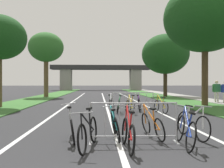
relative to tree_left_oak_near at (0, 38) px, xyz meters
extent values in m
cube|color=#386B2D|center=(0.25, 11.24, -4.37)|extent=(3.12, 58.72, 0.05)
cube|color=#386B2D|center=(13.14, 11.24, -4.37)|extent=(3.12, 58.72, 0.05)
cube|color=gray|center=(15.80, 11.24, -4.35)|extent=(2.20, 58.72, 0.08)
cube|color=silver|center=(6.69, 4.20, -4.39)|extent=(0.14, 33.97, 0.01)
cube|color=silver|center=(9.38, 4.20, -4.39)|extent=(0.14, 33.97, 0.01)
cube|color=silver|center=(4.01, 4.20, -4.39)|extent=(0.14, 33.97, 0.01)
cube|color=#2D2D30|center=(6.69, 35.74, 0.58)|extent=(21.52, 3.08, 0.92)
cube|color=gray|center=(-0.87, 35.74, -2.14)|extent=(2.36, 2.40, 4.51)
cube|color=gray|center=(14.26, 35.74, -2.14)|extent=(2.36, 2.40, 4.51)
cylinder|color=brown|center=(0.00, 0.00, -2.80)|extent=(0.27, 0.27, 3.19)
ellipsoid|color=#194719|center=(0.00, 0.00, 0.02)|extent=(3.28, 3.28, 2.78)
cylinder|color=brown|center=(0.43, 10.85, -2.36)|extent=(0.48, 0.48, 4.06)
ellipsoid|color=#2D6628|center=(0.43, 10.85, 1.09)|extent=(3.80, 3.80, 3.23)
cylinder|color=#4C3823|center=(13.39, 0.49, -2.42)|extent=(0.42, 0.42, 3.94)
ellipsoid|color=#194719|center=(13.39, 0.49, 1.62)|extent=(5.55, 5.55, 4.72)
cylinder|color=#3D2D1E|center=(13.71, 10.92, -2.97)|extent=(0.44, 0.44, 2.85)
ellipsoid|color=#194719|center=(13.71, 10.92, 0.44)|extent=(5.29, 5.29, 4.49)
cylinder|color=#ADADB2|center=(5.98, -8.94, -3.87)|extent=(0.04, 0.04, 1.05)
cube|color=#ADADB2|center=(5.98, -8.94, -4.38)|extent=(0.07, 0.44, 0.03)
cylinder|color=#ADADB2|center=(8.18, -9.00, -3.87)|extent=(0.04, 0.04, 1.05)
cube|color=#ADADB2|center=(8.18, -9.00, -4.38)|extent=(0.07, 0.44, 0.03)
cylinder|color=#ADADB2|center=(7.08, -8.97, -3.36)|extent=(2.20, 0.10, 0.04)
cylinder|color=#ADADB2|center=(7.08, -8.97, -4.21)|extent=(2.20, 0.10, 0.04)
cylinder|color=#ADADB2|center=(6.35, -8.95, -3.78)|extent=(0.02, 0.02, 0.87)
cylinder|color=#ADADB2|center=(6.71, -8.96, -3.78)|extent=(0.02, 0.02, 0.87)
cylinder|color=#ADADB2|center=(7.08, -8.97, -3.78)|extent=(0.02, 0.02, 0.87)
cylinder|color=#ADADB2|center=(7.45, -8.98, -3.78)|extent=(0.02, 0.02, 0.87)
cylinder|color=#ADADB2|center=(7.81, -8.99, -3.78)|extent=(0.02, 0.02, 0.87)
cylinder|color=#ADADB2|center=(6.93, -2.45, -3.87)|extent=(0.04, 0.04, 1.05)
cube|color=#ADADB2|center=(6.93, -2.45, -4.38)|extent=(0.06, 0.44, 0.03)
cylinder|color=#ADADB2|center=(9.13, -2.46, -3.87)|extent=(0.04, 0.04, 1.05)
cube|color=#ADADB2|center=(9.13, -2.46, -4.38)|extent=(0.06, 0.44, 0.03)
cylinder|color=#ADADB2|center=(8.03, -2.45, -3.36)|extent=(2.20, 0.06, 0.04)
cylinder|color=#ADADB2|center=(8.03, -2.45, -4.21)|extent=(2.20, 0.06, 0.04)
cylinder|color=#ADADB2|center=(7.30, -2.45, -3.78)|extent=(0.02, 0.02, 0.87)
cylinder|color=#ADADB2|center=(7.66, -2.45, -3.78)|extent=(0.02, 0.02, 0.87)
cylinder|color=#ADADB2|center=(8.03, -2.45, -3.78)|extent=(0.02, 0.02, 0.87)
cylinder|color=#ADADB2|center=(8.40, -2.46, -3.78)|extent=(0.02, 0.02, 0.87)
cylinder|color=#ADADB2|center=(8.76, -2.46, -3.78)|extent=(0.02, 0.02, 0.87)
torus|color=black|center=(5.55, -9.09, -4.07)|extent=(0.23, 0.66, 0.65)
torus|color=black|center=(5.40, -8.10, -4.07)|extent=(0.23, 0.66, 0.65)
cylinder|color=#B7B7BC|center=(5.44, -8.63, -3.76)|extent=(0.27, 0.96, 0.66)
cylinder|color=#B7B7BC|center=(5.47, -8.82, -3.79)|extent=(0.13, 0.13, 0.65)
cylinder|color=#B7B7BC|center=(5.53, -8.93, -4.09)|extent=(0.07, 0.33, 0.08)
cylinder|color=#B7B7BC|center=(5.36, -8.13, -3.76)|extent=(0.12, 0.11, 0.63)
cube|color=black|center=(5.43, -8.86, -3.47)|extent=(0.14, 0.25, 0.06)
cylinder|color=#99999E|center=(5.32, -8.16, -3.45)|extent=(0.42, 0.09, 0.08)
torus|color=black|center=(7.84, -3.54, -4.08)|extent=(0.24, 0.65, 0.63)
torus|color=black|center=(7.70, -2.52, -4.08)|extent=(0.24, 0.65, 0.63)
cylinder|color=gold|center=(7.83, -3.05, -3.77)|extent=(0.06, 1.01, 0.64)
cylinder|color=gold|center=(7.85, -3.24, -3.80)|extent=(0.17, 0.10, 0.66)
cylinder|color=gold|center=(7.81, -3.38, -4.10)|extent=(0.08, 0.33, 0.07)
cylinder|color=gold|center=(7.76, -2.54, -3.77)|extent=(0.15, 0.08, 0.61)
cube|color=black|center=(7.91, -3.27, -3.47)|extent=(0.14, 0.25, 0.07)
cylinder|color=#99999E|center=(7.81, -2.56, -3.47)|extent=(0.49, 0.09, 0.11)
torus|color=black|center=(8.35, -2.50, -4.05)|extent=(0.28, 0.70, 0.68)
torus|color=black|center=(8.56, -1.54, -4.05)|extent=(0.28, 0.70, 0.68)
cylinder|color=#662884|center=(8.41, -2.03, -3.74)|extent=(0.16, 0.96, 0.66)
cylinder|color=#662884|center=(8.38, -2.22, -3.81)|extent=(0.14, 0.10, 0.59)
cylinder|color=#662884|center=(8.38, -2.35, -4.08)|extent=(0.10, 0.32, 0.08)
cylinder|color=#662884|center=(8.52, -1.55, -3.74)|extent=(0.13, 0.07, 0.63)
cube|color=black|center=(8.33, -2.25, -3.52)|extent=(0.16, 0.26, 0.06)
cylinder|color=#99999E|center=(8.47, -1.57, -3.43)|extent=(0.44, 0.12, 0.09)
torus|color=black|center=(8.73, -8.01, -4.05)|extent=(0.21, 0.70, 0.69)
torus|color=black|center=(8.89, -8.97, -4.05)|extent=(0.21, 0.70, 0.69)
cylinder|color=silver|center=(8.83, -8.46, -3.76)|extent=(0.24, 0.93, 0.62)
cylinder|color=silver|center=(8.80, -8.28, -3.81)|extent=(0.09, 0.12, 0.58)
cylinder|color=silver|center=(8.75, -8.16, -4.07)|extent=(0.07, 0.32, 0.08)
cylinder|color=silver|center=(8.91, -8.94, -3.76)|extent=(0.09, 0.10, 0.59)
cube|color=black|center=(8.82, -8.24, -3.52)|extent=(0.14, 0.25, 0.06)
cylinder|color=#99999E|center=(8.93, -8.91, -3.47)|extent=(0.50, 0.11, 0.07)
torus|color=black|center=(8.22, -9.85, -4.04)|extent=(0.25, 0.71, 0.69)
torus|color=black|center=(8.35, -8.83, -4.04)|extent=(0.25, 0.71, 0.69)
cylinder|color=#1E389E|center=(8.33, -9.37, -3.75)|extent=(0.28, 0.98, 0.62)
cylinder|color=#1E389E|center=(8.29, -9.56, -3.82)|extent=(0.14, 0.13, 0.55)
cylinder|color=#1E389E|center=(8.23, -9.68, -4.07)|extent=(0.06, 0.33, 0.08)
cylinder|color=#1E389E|center=(8.40, -8.86, -3.75)|extent=(0.14, 0.11, 0.59)
cube|color=black|center=(8.34, -9.61, -3.55)|extent=(0.14, 0.25, 0.07)
cylinder|color=#99999E|center=(8.45, -8.89, -3.46)|extent=(0.45, 0.08, 0.11)
torus|color=black|center=(7.16, -3.37, -4.05)|extent=(0.22, 0.69, 0.67)
torus|color=black|center=(7.23, -2.36, -4.05)|extent=(0.22, 0.69, 0.67)
cylinder|color=#1E7238|center=(7.26, -2.89, -3.76)|extent=(0.23, 0.98, 0.63)
cylinder|color=#1E7238|center=(7.23, -3.08, -3.80)|extent=(0.16, 0.13, 0.62)
cylinder|color=#1E7238|center=(7.17, -3.21, -4.08)|extent=(0.04, 0.33, 0.08)
cylinder|color=#1E7238|center=(7.29, -2.39, -3.76)|extent=(0.16, 0.10, 0.60)
cube|color=black|center=(7.29, -3.12, -3.49)|extent=(0.12, 0.25, 0.07)
cylinder|color=#99999E|center=(7.35, -2.42, -3.46)|extent=(0.54, 0.07, 0.13)
torus|color=black|center=(7.77, -8.89, -4.08)|extent=(0.24, 0.65, 0.63)
torus|color=black|center=(7.62, -7.89, -4.08)|extent=(0.24, 0.65, 0.63)
cylinder|color=orange|center=(7.65, -8.42, -3.77)|extent=(0.29, 0.96, 0.64)
cylinder|color=orange|center=(7.69, -8.61, -3.83)|extent=(0.13, 0.13, 0.58)
cylinder|color=orange|center=(7.75, -8.73, -4.10)|extent=(0.07, 0.33, 0.07)
cylinder|color=orange|center=(7.57, -7.92, -3.77)|extent=(0.13, 0.11, 0.61)
cube|color=black|center=(7.65, -8.65, -3.55)|extent=(0.14, 0.25, 0.07)
cylinder|color=#99999E|center=(7.53, -7.96, -3.47)|extent=(0.51, 0.11, 0.11)
torus|color=black|center=(6.66, -8.94, -4.06)|extent=(0.18, 0.68, 0.67)
torus|color=black|center=(6.62, -7.94, -4.06)|extent=(0.18, 0.68, 0.67)
cylinder|color=#197A7F|center=(6.60, -8.46, -3.79)|extent=(0.17, 0.97, 0.57)
cylinder|color=#197A7F|center=(6.61, -8.66, -3.83)|extent=(0.14, 0.12, 0.56)
cylinder|color=#197A7F|center=(6.66, -8.78, -4.08)|extent=(0.03, 0.33, 0.08)
cylinder|color=#197A7F|center=(6.58, -7.96, -3.79)|extent=(0.13, 0.10, 0.54)
cube|color=black|center=(6.57, -8.69, -3.56)|extent=(0.12, 0.24, 0.07)
cylinder|color=#99999E|center=(6.53, -7.99, -3.52)|extent=(0.47, 0.05, 0.11)
torus|color=black|center=(6.88, -9.96, -4.06)|extent=(0.13, 0.67, 0.66)
torus|color=black|center=(6.84, -8.98, -4.06)|extent=(0.13, 0.67, 0.66)
cylinder|color=red|center=(6.89, -9.50, -3.74)|extent=(0.06, 0.95, 0.67)
cylinder|color=red|center=(6.89, -9.68, -3.80)|extent=(0.10, 0.12, 0.62)
cylinder|color=red|center=(6.87, -9.80, -4.09)|extent=(0.04, 0.32, 0.08)
cylinder|color=red|center=(6.87, -9.01, -3.74)|extent=(0.10, 0.09, 0.64)
cube|color=black|center=(6.92, -9.71, -3.50)|extent=(0.11, 0.24, 0.06)
cylinder|color=#99999E|center=(6.90, -9.03, -3.42)|extent=(0.50, 0.05, 0.07)
torus|color=black|center=(6.05, -8.83, -4.05)|extent=(0.23, 0.68, 0.68)
torus|color=black|center=(5.84, -9.89, -4.05)|extent=(0.23, 0.68, 0.68)
cylinder|color=black|center=(5.93, -9.33, -3.78)|extent=(0.29, 1.04, 0.59)
cylinder|color=black|center=(5.97, -9.13, -3.79)|extent=(0.08, 0.13, 0.63)
cylinder|color=black|center=(6.02, -9.00, -4.08)|extent=(0.09, 0.35, 0.08)
cylinder|color=black|center=(5.82, -9.87, -3.78)|extent=(0.08, 0.10, 0.56)
cube|color=black|center=(5.95, -9.09, -3.48)|extent=(0.15, 0.26, 0.06)
cylinder|color=#99999E|center=(5.80, -9.84, -3.50)|extent=(0.53, 0.13, 0.07)
torus|color=black|center=(6.84, -2.46, -4.05)|extent=(0.28, 0.70, 0.68)
torus|color=black|center=(7.00, -1.50, -4.05)|extent=(0.28, 0.70, 0.68)
cylinder|color=#B7B7BC|center=(6.86, -2.00, -3.76)|extent=(0.08, 0.95, 0.62)
cylinder|color=#B7B7BC|center=(6.84, -2.18, -3.80)|extent=(0.17, 0.09, 0.61)
cylinder|color=#B7B7BC|center=(6.87, -2.31, -4.08)|extent=(0.09, 0.31, 0.08)
cylinder|color=#B7B7BC|center=(6.94, -1.52, -3.76)|extent=(0.16, 0.07, 0.59)
cube|color=black|center=(6.77, -2.20, -3.50)|extent=(0.15, 0.25, 0.07)
cylinder|color=#99999E|center=(6.88, -1.53, -3.47)|extent=(0.45, 0.10, 0.11)
torus|color=black|center=(9.48, -3.54, -4.08)|extent=(0.20, 0.63, 0.63)
torus|color=black|center=(9.30, -2.52, -4.08)|extent=(0.20, 0.63, 0.63)
cylinder|color=gold|center=(9.42, -3.05, -3.78)|extent=(0.17, 1.01, 0.64)
cylinder|color=gold|center=(9.45, -3.25, -3.86)|extent=(0.11, 0.11, 0.54)
cylinder|color=gold|center=(9.45, -3.38, -4.10)|extent=(0.09, 0.34, 0.07)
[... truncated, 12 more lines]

